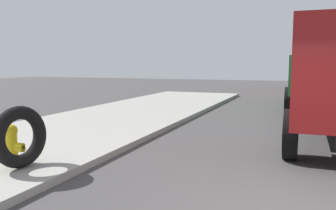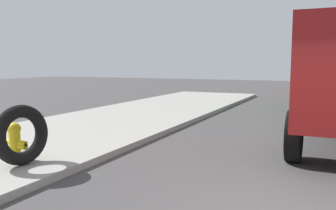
# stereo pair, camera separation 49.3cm
# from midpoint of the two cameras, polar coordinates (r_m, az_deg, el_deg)

# --- Properties ---
(fire_hydrant) EXTENTS (0.26, 0.59, 0.75)m
(fire_hydrant) POSITION_cam_midpoint_polar(r_m,az_deg,el_deg) (7.75, -21.64, -5.20)
(fire_hydrant) COLOR yellow
(fire_hydrant) RESTS_ON sidewalk_curb
(loose_tire) EXTENTS (1.18, 0.46, 1.16)m
(loose_tire) POSITION_cam_midpoint_polar(r_m,az_deg,el_deg) (7.21, -20.65, -4.52)
(loose_tire) COLOR black
(loose_tire) RESTS_ON sidewalk_curb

